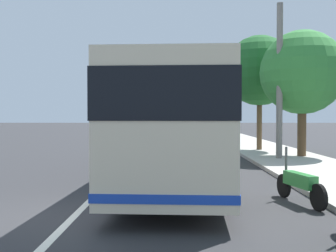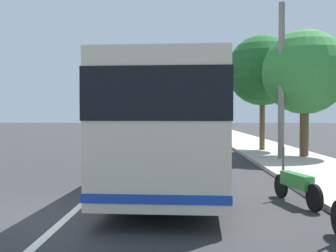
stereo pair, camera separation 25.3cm
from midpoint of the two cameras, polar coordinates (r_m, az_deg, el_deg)
The scene contains 10 objects.
ground_plane at distance 8.62m, azimuth -12.49°, elevation -11.86°, with size 220.00×220.00×0.00m, color #2D2D30.
sidewalk_curb at distance 18.88m, azimuth 17.00°, elevation -4.45°, with size 110.00×3.60×0.14m, color #B2ADA3.
lane_divider_line at distance 18.35m, azimuth -4.70°, elevation -4.76°, with size 110.00×0.16×0.01m, color silver.
coach_bus at distance 12.94m, azimuth 1.83°, elevation 0.75°, with size 12.40×3.10×3.14m.
motorcycle_mid_row at distance 9.89m, azimuth 17.73°, elevation -7.55°, with size 2.03×0.55×1.23m.
car_side_street at distance 26.91m, azimuth 2.57°, elevation -1.33°, with size 4.25×1.92×1.48m.
car_far_distant at distance 52.70m, azimuth 1.83°, elevation 0.06°, with size 4.34×2.00×1.56m.
roadside_tree_mid_block at distance 20.08m, azimuth 18.42°, elevation 6.92°, with size 3.82×3.82×5.86m.
roadside_tree_far_block at distance 23.33m, azimuth 13.03°, elevation 7.35°, with size 3.79×3.79×6.31m.
utility_pole at distance 18.75m, azimuth 15.53°, elevation 5.75°, with size 0.27×0.27×6.82m, color slate.
Camera 2 is at (-8.13, -2.22, 1.97)m, focal length 44.84 mm.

